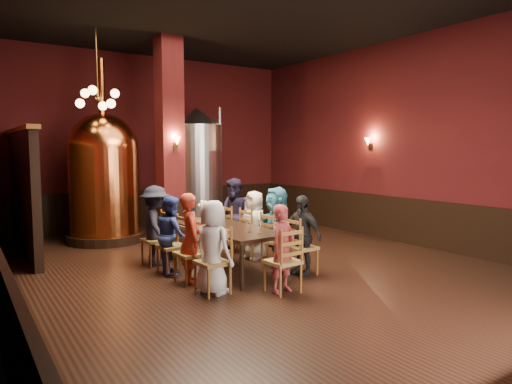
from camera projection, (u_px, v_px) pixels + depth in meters
room at (249, 139)px, 7.91m from camera, size 10.00×10.02×4.50m
wainscot_right at (398, 219)px, 10.24m from camera, size 0.08×9.90×1.00m
wainscot_back at (150, 208)px, 12.19m from camera, size 7.90×0.08×1.00m
column at (170, 141)px, 10.07m from camera, size 0.58×0.58×4.50m
partition at (24, 194)px, 8.91m from camera, size 0.22×3.50×2.40m
pendant_cluster at (98, 98)px, 9.25m from camera, size 0.90×0.90×1.70m
sconce_wall at (371, 144)px, 10.71m from camera, size 0.20×0.20×0.36m
sconce_column at (175, 143)px, 9.82m from camera, size 0.20×0.20×0.36m
dining_table at (226, 230)px, 7.82m from camera, size 1.11×2.44×0.75m
chair_0 at (213, 262)px, 6.54m from camera, size 0.48×0.48×0.92m
person_0 at (212, 247)px, 6.52m from camera, size 0.60×0.75×1.35m
chair_1 at (191, 253)px, 7.08m from camera, size 0.48×0.48×0.92m
person_1 at (190, 238)px, 7.05m from camera, size 0.45×0.58×1.40m
chair_2 at (172, 246)px, 7.61m from camera, size 0.48×0.48×0.92m
person_2 at (172, 235)px, 7.59m from camera, size 0.44×0.69×1.30m
chair_3 at (156, 240)px, 8.15m from camera, size 0.48×0.48×0.92m
person_3 at (155, 226)px, 8.12m from camera, size 0.66×0.99×1.43m
chair_4 at (302, 247)px, 7.53m from camera, size 0.48×0.48×0.92m
person_4 at (302, 235)px, 7.51m from camera, size 0.46×0.82×1.33m
chair_5 at (276, 240)px, 8.07m from camera, size 0.48×0.48×0.92m
person_5 at (276, 227)px, 8.05m from camera, size 0.76×1.38×1.42m
chair_6 at (255, 235)px, 8.60m from camera, size 0.48×0.48×0.92m
person_6 at (255, 225)px, 8.58m from camera, size 0.42×0.64×1.29m
chair_7 at (235, 230)px, 9.14m from camera, size 0.48×0.48×0.92m
person_7 at (235, 216)px, 9.12m from camera, size 0.49×0.78×1.49m
chair_8 at (283, 261)px, 6.59m from camera, size 0.48×0.48×0.92m
person_8 at (283, 249)px, 6.57m from camera, size 0.53×0.41×1.28m
copper_kettle at (104, 176)px, 10.18m from camera, size 1.89×1.89×4.04m
steel_vessel at (197, 169)px, 11.73m from camera, size 1.50×1.50×3.12m
rose_vase at (204, 206)px, 8.68m from camera, size 0.21×0.21×0.36m
wine_glass_0 at (219, 225)px, 7.42m from camera, size 0.07×0.07×0.17m
wine_glass_1 at (214, 218)px, 8.27m from camera, size 0.07×0.07×0.17m
wine_glass_2 at (250, 227)px, 7.25m from camera, size 0.07×0.07×0.17m
wine_glass_3 at (260, 228)px, 7.15m from camera, size 0.07×0.07×0.17m
wine_glass_4 at (274, 227)px, 7.26m from camera, size 0.07×0.07×0.17m
wine_glass_5 at (220, 217)px, 8.40m from camera, size 0.07×0.07×0.17m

